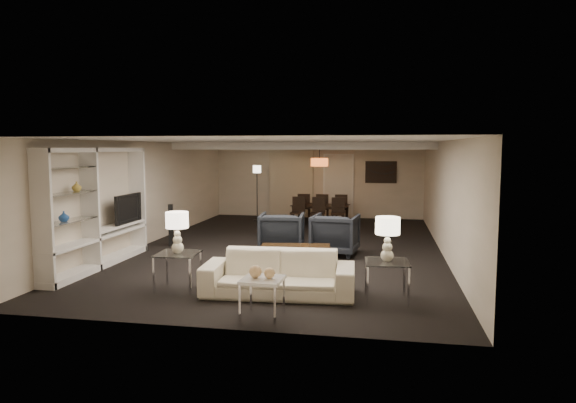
# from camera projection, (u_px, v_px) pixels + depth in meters

# --- Properties ---
(floor) EXTENTS (11.00, 11.00, 0.00)m
(floor) POSITION_uv_depth(u_px,v_px,m) (288.00, 248.00, 12.09)
(floor) COLOR black
(floor) RESTS_ON ground
(ceiling) EXTENTS (7.00, 11.00, 0.02)m
(ceiling) POSITION_uv_depth(u_px,v_px,m) (288.00, 141.00, 11.83)
(ceiling) COLOR silver
(ceiling) RESTS_ON ground
(wall_back) EXTENTS (7.00, 0.02, 2.50)m
(wall_back) POSITION_uv_depth(u_px,v_px,m) (318.00, 180.00, 17.33)
(wall_back) COLOR #C2B69C
(wall_back) RESTS_ON ground
(wall_front) EXTENTS (7.00, 0.02, 2.50)m
(wall_front) POSITION_uv_depth(u_px,v_px,m) (210.00, 234.00, 6.58)
(wall_front) COLOR #C2B69C
(wall_front) RESTS_ON ground
(wall_left) EXTENTS (0.02, 11.00, 2.50)m
(wall_left) POSITION_uv_depth(u_px,v_px,m) (148.00, 193.00, 12.59)
(wall_left) COLOR #C2B69C
(wall_left) RESTS_ON ground
(wall_right) EXTENTS (0.02, 11.00, 2.50)m
(wall_right) POSITION_uv_depth(u_px,v_px,m) (444.00, 198.00, 11.32)
(wall_right) COLOR #C2B69C
(wall_right) RESTS_ON ground
(ceiling_soffit) EXTENTS (7.00, 4.00, 0.20)m
(ceiling_soffit) POSITION_uv_depth(u_px,v_px,m) (310.00, 146.00, 15.26)
(ceiling_soffit) COLOR silver
(ceiling_soffit) RESTS_ON ceiling
(curtains) EXTENTS (1.50, 0.12, 2.40)m
(curtains) POSITION_uv_depth(u_px,v_px,m) (291.00, 182.00, 17.42)
(curtains) COLOR beige
(curtains) RESTS_ON wall_back
(door) EXTENTS (0.90, 0.05, 2.10)m
(door) POSITION_uv_depth(u_px,v_px,m) (338.00, 187.00, 17.20)
(door) COLOR silver
(door) RESTS_ON wall_back
(painting) EXTENTS (0.95, 0.04, 0.65)m
(painting) POSITION_uv_depth(u_px,v_px,m) (381.00, 172.00, 16.88)
(painting) COLOR #142D38
(painting) RESTS_ON wall_back
(media_unit) EXTENTS (0.38, 3.40, 2.35)m
(media_unit) POSITION_uv_depth(u_px,v_px,m) (97.00, 208.00, 10.02)
(media_unit) COLOR white
(media_unit) RESTS_ON wall_left
(pendant_light) EXTENTS (0.52, 0.52, 0.24)m
(pendant_light) POSITION_uv_depth(u_px,v_px,m) (319.00, 162.00, 15.25)
(pendant_light) COLOR #D8591E
(pendant_light) RESTS_ON ceiling_soffit
(sofa) EXTENTS (2.46, 1.08, 0.70)m
(sofa) POSITION_uv_depth(u_px,v_px,m) (278.00, 273.00, 8.19)
(sofa) COLOR beige
(sofa) RESTS_ON floor
(coffee_table) EXTENTS (1.42, 0.95, 0.47)m
(coffee_table) POSITION_uv_depth(u_px,v_px,m) (295.00, 259.00, 9.77)
(coffee_table) COLOR black
(coffee_table) RESTS_ON floor
(armchair_left) EXTENTS (1.04, 1.07, 0.90)m
(armchair_left) POSITION_uv_depth(u_px,v_px,m) (282.00, 233.00, 11.52)
(armchair_left) COLOR black
(armchair_left) RESTS_ON floor
(armchair_right) EXTENTS (1.07, 1.09, 0.90)m
(armchair_right) POSITION_uv_depth(u_px,v_px,m) (335.00, 234.00, 11.30)
(armchair_right) COLOR black
(armchair_right) RESTS_ON floor
(side_table_left) EXTENTS (0.70, 0.70, 0.62)m
(side_table_left) POSITION_uv_depth(u_px,v_px,m) (178.00, 271.00, 8.51)
(side_table_left) COLOR white
(side_table_left) RESTS_ON floor
(side_table_right) EXTENTS (0.71, 0.71, 0.62)m
(side_table_right) POSITION_uv_depth(u_px,v_px,m) (387.00, 281.00, 7.89)
(side_table_right) COLOR silver
(side_table_right) RESTS_ON floor
(table_lamp_left) EXTENTS (0.42, 0.42, 0.68)m
(table_lamp_left) POSITION_uv_depth(u_px,v_px,m) (177.00, 233.00, 8.44)
(table_lamp_left) COLOR white
(table_lamp_left) RESTS_ON side_table_left
(table_lamp_right) EXTENTS (0.42, 0.42, 0.68)m
(table_lamp_right) POSITION_uv_depth(u_px,v_px,m) (387.00, 239.00, 7.82)
(table_lamp_right) COLOR beige
(table_lamp_right) RESTS_ON side_table_right
(marble_table) EXTENTS (0.58, 0.58, 0.55)m
(marble_table) POSITION_uv_depth(u_px,v_px,m) (263.00, 298.00, 7.13)
(marble_table) COLOR silver
(marble_table) RESTS_ON floor
(gold_gourd_a) EXTENTS (0.18, 0.18, 0.18)m
(gold_gourd_a) POSITION_uv_depth(u_px,v_px,m) (255.00, 272.00, 7.11)
(gold_gourd_a) COLOR tan
(gold_gourd_a) RESTS_ON marble_table
(gold_gourd_b) EXTENTS (0.15, 0.15, 0.15)m
(gold_gourd_b) POSITION_uv_depth(u_px,v_px,m) (269.00, 273.00, 7.07)
(gold_gourd_b) COLOR #DDB275
(gold_gourd_b) RESTS_ON marble_table
(television) EXTENTS (1.07, 0.14, 0.61)m
(television) POSITION_uv_depth(u_px,v_px,m) (124.00, 208.00, 10.98)
(television) COLOR black
(television) RESTS_ON media_unit
(vase_blue) EXTENTS (0.18, 0.18, 0.19)m
(vase_blue) POSITION_uv_depth(u_px,v_px,m) (64.00, 216.00, 8.97)
(vase_blue) COLOR #2655A4
(vase_blue) RESTS_ON media_unit
(vase_amber) EXTENTS (0.17, 0.17, 0.18)m
(vase_amber) POSITION_uv_depth(u_px,v_px,m) (77.00, 186.00, 9.33)
(vase_amber) COLOR gold
(vase_amber) RESTS_ON media_unit
(floor_speaker) EXTENTS (0.14, 0.14, 1.01)m
(floor_speaker) POSITION_uv_depth(u_px,v_px,m) (171.00, 225.00, 12.25)
(floor_speaker) COLOR black
(floor_speaker) RESTS_ON floor
(dining_table) EXTENTS (1.79, 1.13, 0.60)m
(dining_table) POSITION_uv_depth(u_px,v_px,m) (320.00, 215.00, 15.80)
(dining_table) COLOR black
(dining_table) RESTS_ON floor
(chair_nl) EXTENTS (0.43, 0.43, 0.89)m
(chair_nl) POSITION_uv_depth(u_px,v_px,m) (298.00, 212.00, 15.26)
(chair_nl) COLOR black
(chair_nl) RESTS_ON floor
(chair_nm) EXTENTS (0.43, 0.43, 0.89)m
(chair_nm) POSITION_uv_depth(u_px,v_px,m) (318.00, 213.00, 15.15)
(chair_nm) COLOR black
(chair_nm) RESTS_ON floor
(chair_nr) EXTENTS (0.43, 0.43, 0.89)m
(chair_nr) POSITION_uv_depth(u_px,v_px,m) (338.00, 213.00, 15.04)
(chair_nr) COLOR black
(chair_nr) RESTS_ON floor
(chair_fl) EXTENTS (0.43, 0.43, 0.89)m
(chair_fl) POSITION_uv_depth(u_px,v_px,m) (304.00, 207.00, 16.53)
(chair_fl) COLOR black
(chair_fl) RESTS_ON floor
(chair_fm) EXTENTS (0.42, 0.42, 0.89)m
(chair_fm) POSITION_uv_depth(u_px,v_px,m) (323.00, 208.00, 16.42)
(chair_fm) COLOR black
(chair_fm) RESTS_ON floor
(chair_fr) EXTENTS (0.42, 0.42, 0.89)m
(chair_fr) POSITION_uv_depth(u_px,v_px,m) (341.00, 208.00, 16.31)
(chair_fr) COLOR black
(chair_fr) RESTS_ON floor
(floor_lamp) EXTENTS (0.34, 0.34, 1.78)m
(floor_lamp) POSITION_uv_depth(u_px,v_px,m) (257.00, 193.00, 16.54)
(floor_lamp) COLOR black
(floor_lamp) RESTS_ON floor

